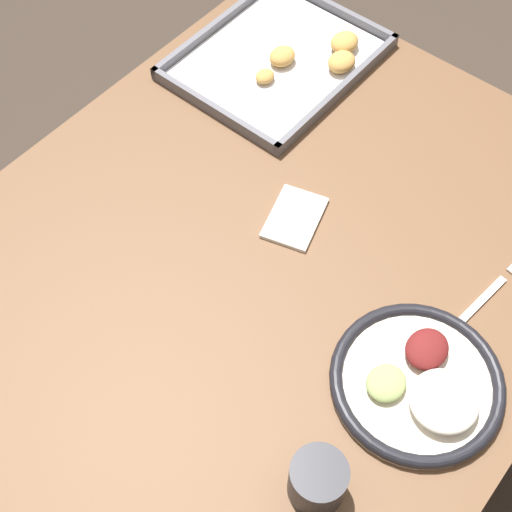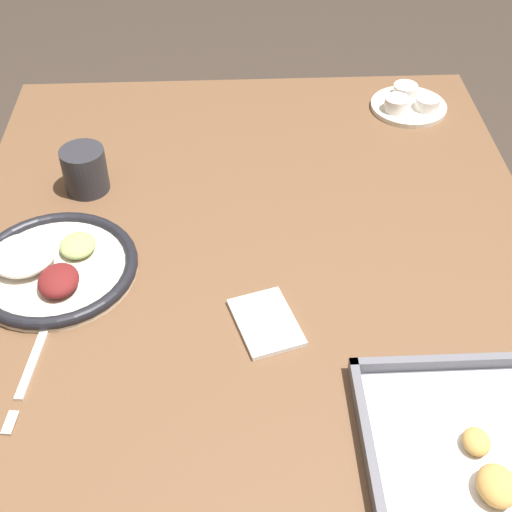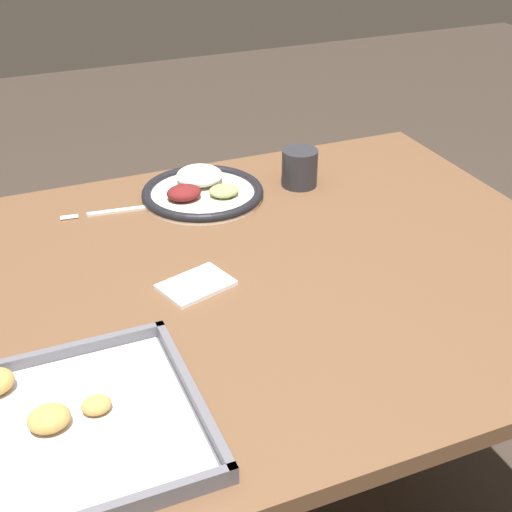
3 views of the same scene
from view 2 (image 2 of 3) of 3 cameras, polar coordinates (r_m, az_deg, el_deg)
ground_plane at (r=1.73m, az=0.01°, el=-19.54°), size 8.00×8.00×0.00m
dining_table at (r=1.19m, az=0.01°, el=-4.77°), size 1.22×0.96×0.75m
dinner_plate at (r=1.15m, az=-16.02°, el=-0.78°), size 0.26×0.26×0.05m
fork at (r=1.04m, az=-17.43°, el=-8.09°), size 0.21×0.04×0.00m
saucer_plate at (r=1.53m, az=12.13°, el=11.90°), size 0.16×0.16×0.04m
baking_tray at (r=0.91m, az=18.76°, el=-17.99°), size 0.39×0.32×0.04m
drinking_cup at (r=1.29m, az=-13.54°, el=6.71°), size 0.08×0.08×0.08m
napkin at (r=1.04m, az=0.81°, el=-5.33°), size 0.14×0.11×0.01m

